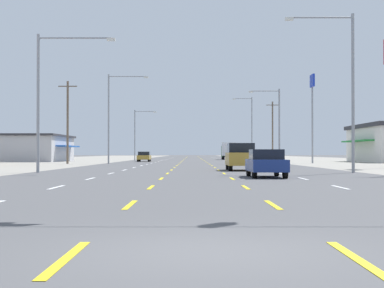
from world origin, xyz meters
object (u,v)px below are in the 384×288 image
object	(u,v)px
box_truck_far_right_far	(226,150)
streetlight_right_row_1	(274,120)
streetlight_right_row_0	(344,80)
streetlight_right_row_2	(248,125)
streetlight_left_row_2	(135,131)
sedan_inner_right_nearest	(264,163)
pole_sign_right_row_2	(310,98)
hatchback_far_right_mid	(266,158)
streetlight_left_row_1	(111,112)
streetlight_left_row_0	(46,90)
suv_inner_right_near	(239,156)
sedan_far_left_midfar	(142,156)

from	to	relation	value
box_truck_far_right_far	streetlight_right_row_1	size ratio (longest dim) A/B	0.81
streetlight_right_row_0	streetlight_right_row_2	xyz separation A→B (m)	(0.16, 65.63, 0.23)
box_truck_far_right_far	streetlight_left_row_2	size ratio (longest dim) A/B	0.83
streetlight_right_row_0	streetlight_left_row_2	size ratio (longest dim) A/B	1.18
sedan_inner_right_nearest	pole_sign_right_row_2	world-z (taller)	pole_sign_right_row_2
pole_sign_right_row_2	streetlight_right_row_1	xyz separation A→B (m)	(-4.86, -2.73, -2.96)
hatchback_far_right_mid	streetlight_right_row_1	world-z (taller)	streetlight_right_row_1
box_truck_far_right_far	streetlight_left_row_1	distance (m)	47.49
streetlight_left_row_0	streetlight_left_row_2	bearing A→B (deg)	90.17
suv_inner_right_near	hatchback_far_right_mid	size ratio (longest dim) A/B	1.26
suv_inner_right_near	streetlight_left_row_0	bearing A→B (deg)	-157.96
box_truck_far_right_far	streetlight_right_row_0	size ratio (longest dim) A/B	0.70
box_truck_far_right_far	streetlight_right_row_2	distance (m)	12.71
box_truck_far_right_far	pole_sign_right_row_2	world-z (taller)	pole_sign_right_row_2
box_truck_far_right_far	hatchback_far_right_mid	bearing A→B (deg)	-89.99
hatchback_far_right_mid	streetlight_left_row_1	bearing A→B (deg)	135.43
streetlight_left_row_0	streetlight_right_row_0	bearing A→B (deg)	0.00
sedan_far_left_midfar	pole_sign_right_row_2	size ratio (longest dim) A/B	0.41
pole_sign_right_row_2	streetlight_right_row_1	size ratio (longest dim) A/B	1.23
streetlight_left_row_2	sedan_far_left_midfar	bearing A→B (deg)	-81.26
pole_sign_right_row_2	streetlight_left_row_2	xyz separation A→B (m)	(-24.37, 30.09, -3.04)
sedan_inner_right_nearest	sedan_far_left_midfar	xyz separation A→B (m)	(-10.89, 56.44, 0.00)
streetlight_left_row_2	streetlight_right_row_1	bearing A→B (deg)	-59.27
streetlight_right_row_1	streetlight_right_row_2	bearing A→B (deg)	89.82
sedan_inner_right_nearest	streetlight_left_row_0	xyz separation A→B (m)	(-13.20, 7.15, 4.58)
streetlight_right_row_0	streetlight_right_row_2	bearing A→B (deg)	89.86
streetlight_left_row_0	pole_sign_right_row_2	bearing A→B (deg)	55.78
streetlight_right_row_0	streetlight_left_row_1	world-z (taller)	streetlight_left_row_1
streetlight_right_row_1	streetlight_left_row_2	xyz separation A→B (m)	(-19.51, 32.82, -0.08)
streetlight_right_row_2	pole_sign_right_row_2	bearing A→B (deg)	-81.01
box_truck_far_right_far	streetlight_right_row_0	world-z (taller)	streetlight_right_row_0
pole_sign_right_row_2	streetlight_left_row_1	world-z (taller)	pole_sign_right_row_2
streetlight_left_row_0	streetlight_right_row_1	distance (m)	38.08
sedan_inner_right_nearest	sedan_far_left_midfar	size ratio (longest dim) A/B	1.00
hatchback_far_right_mid	streetlight_right_row_0	world-z (taller)	streetlight_right_row_0
pole_sign_right_row_2	streetlight_right_row_0	world-z (taller)	pole_sign_right_row_2
pole_sign_right_row_2	streetlight_left_row_0	bearing A→B (deg)	-124.22
pole_sign_right_row_2	streetlight_left_row_2	size ratio (longest dim) A/B	1.26
hatchback_far_right_mid	streetlight_right_row_1	bearing A→B (deg)	79.55
pole_sign_right_row_2	streetlight_right_row_2	bearing A→B (deg)	98.99
box_truck_far_right_far	streetlight_left_row_1	world-z (taller)	streetlight_left_row_1
box_truck_far_right_far	suv_inner_right_near	bearing A→B (deg)	-92.75
suv_inner_right_near	streetlight_left_row_2	world-z (taller)	streetlight_left_row_2
sedan_far_left_midfar	streetlight_right_row_2	world-z (taller)	streetlight_right_row_2
box_truck_far_right_far	streetlight_right_row_2	xyz separation A→B (m)	(3.10, -11.53, 4.35)
streetlight_left_row_1	streetlight_left_row_2	distance (m)	32.84
hatchback_far_right_mid	sedan_far_left_midfar	size ratio (longest dim) A/B	0.87
streetlight_right_row_2	box_truck_far_right_far	bearing A→B (deg)	105.06
streetlight_left_row_1	streetlight_right_row_2	world-z (taller)	streetlight_right_row_2
sedan_inner_right_nearest	box_truck_far_right_far	bearing A→B (deg)	87.89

